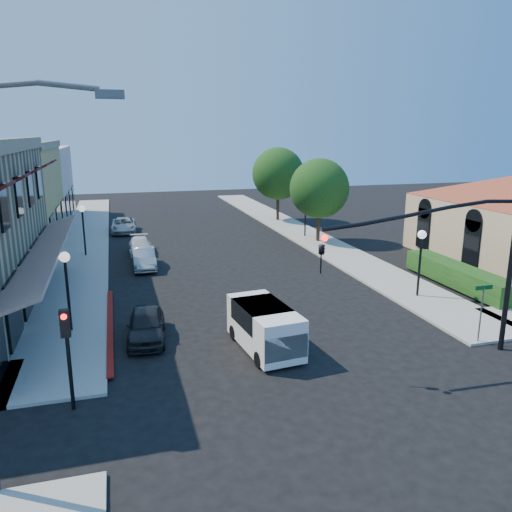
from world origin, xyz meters
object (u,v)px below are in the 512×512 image
object	(u,v)px
lamppost_left_near	(66,271)
parked_car_a	(146,325)
lamppost_left_far	(83,218)
lamppost_right_far	(306,204)
white_van	(265,325)
signal_mast_arm	(465,253)
lamppost_right_near	(421,246)
street_tree_a	(319,188)
parked_car_b	(144,258)
secondary_signal	(67,341)
parked_car_d	(124,225)
parked_car_c	(140,246)
street_name_sign	(482,304)
street_tree_b	(278,174)

from	to	relation	value
lamppost_left_near	parked_car_a	distance (m)	4.07
lamppost_left_far	lamppost_right_far	distance (m)	17.12
lamppost_right_far	white_van	xyz separation A→B (m)	(-9.50, -19.95, -1.70)
lamppost_left_near	white_van	xyz separation A→B (m)	(7.50, -3.95, -1.70)
signal_mast_arm	lamppost_right_near	world-z (taller)	signal_mast_arm
signal_mast_arm	lamppost_left_far	world-z (taller)	signal_mast_arm
lamppost_right_near	lamppost_left_near	bearing A→B (deg)	180.00
street_tree_a	parked_car_b	world-z (taller)	street_tree_a
lamppost_left_far	lamppost_right_far	bearing A→B (deg)	6.71
street_tree_a	lamppost_left_near	bearing A→B (deg)	-141.02
lamppost_right_far	parked_car_a	size ratio (longest dim) A/B	0.95
secondary_signal	lamppost_left_far	xyz separation A→B (m)	(-0.50, 20.59, 0.42)
lamppost_left_far	parked_car_d	size ratio (longest dim) A/B	0.81
lamppost_right_near	parked_car_c	xyz separation A→B (m)	(-13.30, 14.00, -2.19)
signal_mast_arm	lamppost_right_far	distance (m)	22.70
parked_car_b	lamppost_right_near	bearing A→B (deg)	-36.53
lamppost_left_far	secondary_signal	bearing A→B (deg)	-88.61
street_tree_a	parked_car_a	size ratio (longest dim) A/B	1.73
white_van	parked_car_a	bearing A→B (deg)	152.48
secondary_signal	lamppost_right_far	distance (m)	27.98
lamppost_left_near	parked_car_d	size ratio (longest dim) A/B	0.81
signal_mast_arm	parked_car_a	xyz separation A→B (m)	(-11.28, 4.87, -3.45)
lamppost_right_near	parked_car_c	distance (m)	19.43
lamppost_right_far	street_name_sign	bearing A→B (deg)	-92.63
street_tree_b	street_name_sign	distance (m)	29.96
lamppost_left_near	lamppost_right_far	size ratio (longest dim) A/B	1.00
lamppost_left_near	lamppost_right_near	xyz separation A→B (m)	(17.00, 0.00, 0.00)
parked_car_b	parked_car_c	distance (m)	4.14
white_van	parked_car_c	size ratio (longest dim) A/B	1.11
street_tree_b	secondary_signal	size ratio (longest dim) A/B	2.11
secondary_signal	parked_car_d	xyz separation A→B (m)	(2.29, 28.84, -1.70)
lamppost_left_near	parked_car_d	world-z (taller)	lamppost_left_near
secondary_signal	parked_car_d	world-z (taller)	secondary_signal
street_tree_b	parked_car_a	size ratio (longest dim) A/B	1.88
street_tree_a	parked_car_a	bearing A→B (deg)	-132.29
secondary_signal	parked_car_b	bearing A→B (deg)	78.99
street_name_sign	lamppost_right_near	bearing A→B (deg)	80.22
street_tree_b	white_van	size ratio (longest dim) A/B	1.67
street_tree_a	parked_car_c	distance (m)	14.08
street_name_sign	parked_car_d	world-z (taller)	street_name_sign
white_van	lamppost_left_near	bearing A→B (deg)	152.26
lamppost_left_near	parked_car_a	bearing A→B (deg)	-28.06
parked_car_c	parked_car_d	world-z (taller)	parked_car_d
secondary_signal	parked_car_d	bearing A→B (deg)	85.46
street_tree_a	parked_car_d	size ratio (longest dim) A/B	1.47
parked_car_b	parked_car_c	bearing A→B (deg)	90.00
lamppost_left_near	lamppost_left_far	distance (m)	14.00
street_tree_b	signal_mast_arm	size ratio (longest dim) A/B	0.88
lamppost_right_near	parked_car_c	bearing A→B (deg)	133.54
lamppost_right_far	parked_car_d	size ratio (longest dim) A/B	0.81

